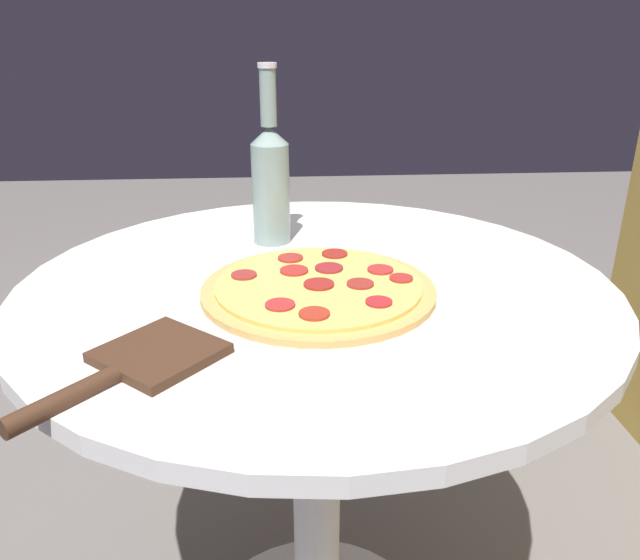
% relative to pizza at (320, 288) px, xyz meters
% --- Properties ---
extents(table, '(0.88, 0.88, 0.77)m').
position_rel_pizza_xyz_m(table, '(-0.05, -0.00, -0.20)').
color(table, white).
rests_on(table, ground_plane).
extents(pizza, '(0.33, 0.33, 0.02)m').
position_rel_pizza_xyz_m(pizza, '(0.00, 0.00, 0.00)').
color(pizza, tan).
rests_on(pizza, table).
extents(beer_bottle, '(0.06, 0.06, 0.30)m').
position_rel_pizza_xyz_m(beer_bottle, '(-0.23, -0.07, 0.10)').
color(beer_bottle, gray).
rests_on(beer_bottle, table).
extents(pizza_paddle, '(0.23, 0.21, 0.02)m').
position_rel_pizza_xyz_m(pizza_paddle, '(0.20, -0.22, -0.00)').
color(pizza_paddle, '#422819').
rests_on(pizza_paddle, table).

